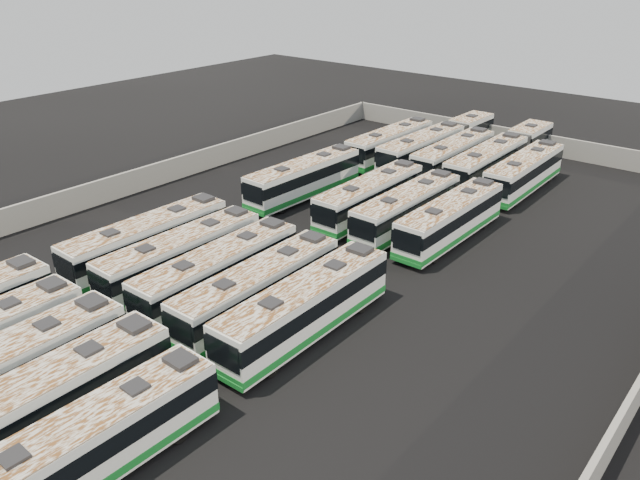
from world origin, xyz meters
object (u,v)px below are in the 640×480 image
(bus_midback_far_right, at_px, (450,219))
(bus_back_far_right, at_px, (524,172))
(bus_front_right, at_px, (39,406))
(bus_back_right, at_px, (501,155))
(bus_front_far_right, at_px, (85,448))
(bus_midfront_right, at_px, (259,289))
(bus_back_center, at_px, (453,156))
(bus_midfront_left, at_px, (181,255))
(bus_midfront_far_right, at_px, (305,307))
(bus_midback_right, at_px, (407,208))
(bus_back_far_left, at_px, (390,144))
(bus_back_left, at_px, (439,143))
(bus_midback_far_left, at_px, (304,178))
(bus_midfront_center, at_px, (218,271))
(bus_midback_center, at_px, (370,197))
(bus_midfront_far_left, at_px, (148,240))

(bus_midback_far_right, height_order, bus_back_far_right, bus_back_far_right)
(bus_front_right, bearing_deg, bus_back_right, 89.63)
(bus_front_far_right, xyz_separation_m, bus_midfront_right, (-3.76, 14.17, 0.03))
(bus_front_far_right, distance_m, bus_back_center, 46.30)
(bus_midfront_left, relative_size, bus_midfront_far_right, 0.96)
(bus_midback_right, distance_m, bus_back_far_left, 18.11)
(bus_midfront_far_right, bearing_deg, bus_back_right, 95.45)
(bus_midback_right, bearing_deg, bus_back_left, 112.41)
(bus_midfront_left, height_order, bus_midback_far_right, bus_midback_far_right)
(bus_midback_far_left, distance_m, bus_midback_right, 11.07)
(bus_midfront_far_right, height_order, bus_back_right, bus_back_right)
(bus_front_far_right, distance_m, bus_midfront_center, 16.00)
(bus_back_right, bearing_deg, bus_back_far_left, -162.87)
(bus_midback_center, bearing_deg, bus_midfront_right, -78.13)
(bus_midback_center, relative_size, bus_back_center, 0.99)
(bus_front_right, distance_m, bus_front_far_right, 3.85)
(bus_midback_center, distance_m, bus_back_left, 18.14)
(bus_midback_far_right, bearing_deg, bus_back_right, 102.62)
(bus_front_right, bearing_deg, bus_midfront_left, 116.80)
(bus_midfront_right, relative_size, bus_back_center, 0.99)
(bus_back_far_left, height_order, bus_back_center, bus_back_center)
(bus_back_far_left, bearing_deg, bus_back_center, 2.68)
(bus_midfront_center, relative_size, bus_midfront_far_right, 0.97)
(bus_front_far_right, relative_size, bus_back_far_right, 0.98)
(bus_midfront_far_right, xyz_separation_m, bus_back_far_right, (0.08, 31.17, -0.04))
(bus_midfront_right, relative_size, bus_midback_far_left, 0.98)
(bus_midback_far_left, bearing_deg, bus_midback_right, 0.47)
(bus_midfront_center, xyz_separation_m, bus_back_right, (3.52, 34.76, 0.06))
(bus_midback_far_right, bearing_deg, bus_back_left, 122.23)
(bus_midfront_right, xyz_separation_m, bus_midback_center, (-3.79, 17.12, -0.01))
(bus_midback_far_right, bearing_deg, bus_front_right, -96.79)
(bus_midfront_right, xyz_separation_m, bus_back_right, (-0.14, 34.78, 0.06))
(bus_back_center, bearing_deg, bus_front_far_right, -81.07)
(bus_front_far_right, height_order, bus_midback_right, bus_midback_right)
(bus_midfront_right, relative_size, bus_back_right, 0.62)
(bus_midfront_far_left, height_order, bus_back_center, bus_midfront_far_left)
(bus_front_right, bearing_deg, bus_midfront_center, 103.73)
(bus_front_right, xyz_separation_m, bus_midback_far_left, (-11.00, 31.21, -0.03))
(bus_midfront_far_right, bearing_deg, bus_front_right, -105.28)
(bus_midfront_center, relative_size, bus_midback_right, 1.01)
(bus_midback_far_left, distance_m, bus_back_right, 20.79)
(bus_midfront_far_left, distance_m, bus_back_right, 36.48)
(bus_midback_center, bearing_deg, bus_back_right, 77.73)
(bus_midfront_far_right, distance_m, bus_back_far_left, 34.42)
(bus_midfront_far_left, bearing_deg, bus_midback_far_right, 49.92)
(bus_midfront_far_left, distance_m, bus_back_left, 35.13)
(bus_midfront_center, bearing_deg, bus_midfront_right, -1.50)
(bus_front_right, xyz_separation_m, bus_midback_right, (0.08, 31.05, -0.09))
(bus_back_left, distance_m, bus_back_center, 4.93)
(bus_midfront_far_left, height_order, bus_midfront_right, bus_midfront_far_left)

